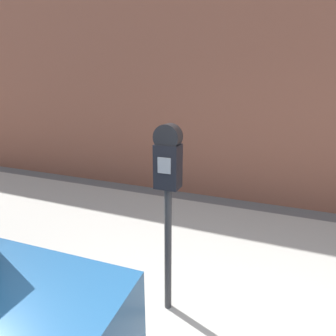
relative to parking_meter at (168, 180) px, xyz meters
name	(u,v)px	position (x,y,z in m)	size (l,w,h in m)	color
sidewalk	(236,265)	(0.45, 0.88, -1.20)	(24.00, 2.80, 0.13)	#ADAAA3
building_facade	(267,38)	(0.45, 3.08, 1.46)	(24.00, 0.30, 5.46)	#935642
parking_meter	(168,180)	(0.00, 0.00, 0.00)	(0.19, 0.15, 1.55)	#2D2D30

